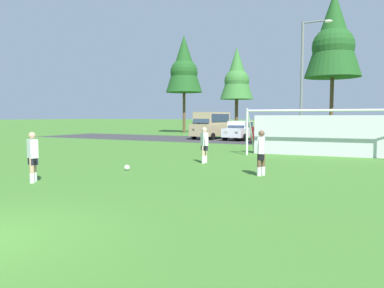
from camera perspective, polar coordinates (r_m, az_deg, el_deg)
name	(u,v)px	position (r m, az deg, el deg)	size (l,w,h in m)	color
ground_plane	(249,156)	(19.85, 8.90, -1.93)	(400.00, 400.00, 0.00)	#3D7028
parking_lot_strip	(296,142)	(31.32, 15.84, 0.25)	(52.00, 8.40, 0.01)	#333335
soccer_ball	(127,168)	(14.85, -10.04, -3.62)	(0.22, 0.22, 0.22)	white
soccer_goal	(318,132)	(20.75, 18.91, 1.74)	(7.56, 2.58, 2.57)	white
player_striker_near	(261,153)	(13.49, 10.68, -1.38)	(0.32, 0.75, 1.64)	brown
player_defender_far	(33,157)	(12.98, -23.46, -1.89)	(0.68, 0.43, 1.64)	tan
player_winger_left	(204,145)	(16.84, 1.93, -0.18)	(0.53, 0.63, 1.64)	beige
parked_car_slot_far_left	(211,125)	(34.95, 3.03, 3.02)	(2.48, 4.94, 2.52)	tan
parked_car_slot_left	(240,130)	(33.34, 7.45, 2.12)	(2.11, 4.24, 1.72)	silver
parked_car_slot_center_left	(272,129)	(30.65, 12.36, 2.31)	(2.34, 4.70, 2.16)	maroon
parked_car_slot_center	(304,132)	(30.81, 16.98, 1.79)	(2.24, 4.31, 1.72)	#B2B2BC
parked_car_slot_center_right	(359,134)	(29.57, 24.50, 1.49)	(2.27, 4.32, 1.72)	red
tree_left_edge	(184,66)	(48.48, -1.25, 12.03)	(4.70, 4.70, 12.55)	brown
tree_mid_left	(237,75)	(40.62, 6.96, 10.54)	(3.58, 3.58, 9.54)	brown
tree_center_back	(333,37)	(39.45, 21.07, 15.21)	(5.33, 5.33, 14.20)	brown
street_lamp	(304,83)	(25.93, 16.99, 9.00)	(2.00, 0.32, 8.39)	slate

